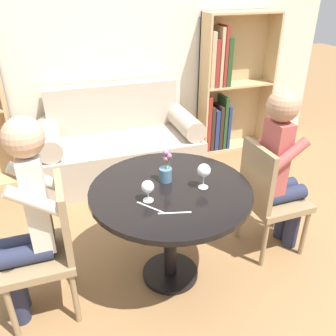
# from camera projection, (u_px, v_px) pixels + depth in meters

# --- Properties ---
(ground_plane) EXTENTS (16.00, 16.00, 0.00)m
(ground_plane) POSITION_uv_depth(u_px,v_px,m) (170.00, 274.00, 2.59)
(ground_plane) COLOR olive
(back_wall) EXTENTS (5.20, 0.05, 2.70)m
(back_wall) POSITION_uv_depth(u_px,v_px,m) (105.00, 38.00, 3.65)
(back_wall) COLOR silver
(back_wall) RESTS_ON ground_plane
(round_table) EXTENTS (1.03, 1.03, 0.73)m
(round_table) POSITION_uv_depth(u_px,v_px,m) (171.00, 205.00, 2.30)
(round_table) COLOR black
(round_table) RESTS_ON ground_plane
(couch) EXTENTS (1.62, 0.80, 0.92)m
(couch) POSITION_uv_depth(u_px,v_px,m) (120.00, 147.00, 3.79)
(couch) COLOR #B7A893
(couch) RESTS_ON ground_plane
(bookshelf_right) EXTENTS (0.87, 0.28, 1.58)m
(bookshelf_right) POSITION_uv_depth(u_px,v_px,m) (225.00, 89.00, 4.19)
(bookshelf_right) COLOR tan
(bookshelf_right) RESTS_ON ground_plane
(chair_left) EXTENTS (0.42, 0.42, 0.90)m
(chair_left) POSITION_uv_depth(u_px,v_px,m) (48.00, 245.00, 2.13)
(chair_left) COLOR #937A56
(chair_left) RESTS_ON ground_plane
(chair_right) EXTENTS (0.43, 0.43, 0.90)m
(chair_right) POSITION_uv_depth(u_px,v_px,m) (268.00, 194.00, 2.62)
(chair_right) COLOR #937A56
(chair_right) RESTS_ON ground_plane
(person_left) EXTENTS (0.42, 0.34, 1.31)m
(person_left) POSITION_uv_depth(u_px,v_px,m) (27.00, 219.00, 2.00)
(person_left) COLOR #282D47
(person_left) RESTS_ON ground_plane
(person_right) EXTENTS (0.42, 0.35, 1.28)m
(person_right) POSITION_uv_depth(u_px,v_px,m) (281.00, 168.00, 2.55)
(person_right) COLOR #282D47
(person_right) RESTS_ON ground_plane
(wine_glass_left) EXTENTS (0.08, 0.08, 0.14)m
(wine_glass_left) POSITION_uv_depth(u_px,v_px,m) (148.00, 187.00, 2.07)
(wine_glass_left) COLOR white
(wine_glass_left) RESTS_ON round_table
(wine_glass_right) EXTENTS (0.08, 0.08, 0.16)m
(wine_glass_right) POSITION_uv_depth(u_px,v_px,m) (204.00, 171.00, 2.19)
(wine_glass_right) COLOR white
(wine_glass_right) RESTS_ON round_table
(flower_vase) EXTENTS (0.08, 0.08, 0.23)m
(flower_vase) POSITION_uv_depth(u_px,v_px,m) (166.00, 170.00, 2.29)
(flower_vase) COLOR slate
(flower_vase) RESTS_ON round_table
(knife_left_setting) EXTENTS (0.19, 0.06, 0.00)m
(knife_left_setting) POSITION_uv_depth(u_px,v_px,m) (175.00, 213.00, 2.00)
(knife_left_setting) COLOR silver
(knife_left_setting) RESTS_ON round_table
(fork_left_setting) EXTENTS (0.12, 0.16, 0.00)m
(fork_left_setting) POSITION_uv_depth(u_px,v_px,m) (150.00, 207.00, 2.05)
(fork_left_setting) COLOR silver
(fork_left_setting) RESTS_ON round_table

